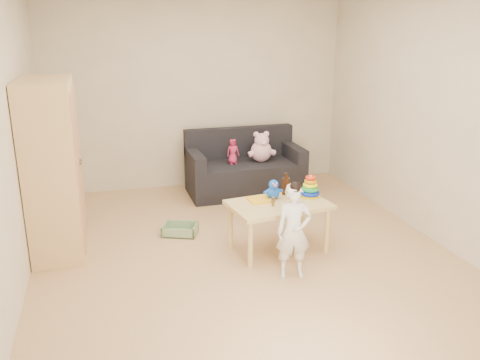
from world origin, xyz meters
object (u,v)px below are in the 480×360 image
object	(u,v)px
wardrobe	(53,168)
toddler	(294,232)
play_table	(278,227)
sofa	(245,178)

from	to	relation	value
wardrobe	toddler	size ratio (longest dim) A/B	2.02
play_table	toddler	distance (m)	0.57
toddler	sofa	bearing A→B (deg)	95.54
toddler	play_table	bearing A→B (deg)	95.59
wardrobe	sofa	world-z (taller)	wardrobe
wardrobe	sofa	size ratio (longest dim) A/B	1.13
play_table	sofa	bearing A→B (deg)	84.51
wardrobe	play_table	world-z (taller)	wardrobe
play_table	toddler	world-z (taller)	toddler
wardrobe	sofa	distance (m)	2.65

